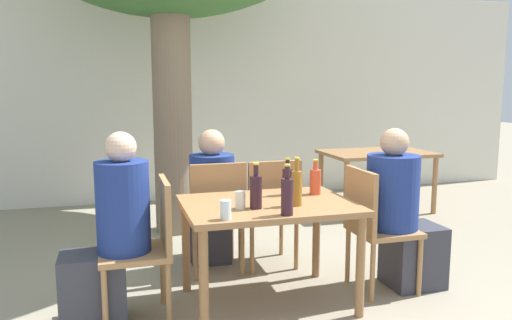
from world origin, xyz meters
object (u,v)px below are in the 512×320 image
(patio_chair_3, at_px, (271,206))
(amber_bottle_0, at_px, (297,187))
(patio_chair_1, at_px, (373,222))
(drinking_glass_0, at_px, (226,210))
(person_seated_2, at_px, (210,204))
(wine_bottle_2, at_px, (287,181))
(drinking_glass_1, at_px, (240,200))
(dining_table_front, at_px, (268,216))
(wine_bottle_3, at_px, (287,195))
(patio_chair_2, at_px, (216,210))
(patio_chair_0, at_px, (148,241))
(dining_table_back, at_px, (377,159))
(person_seated_1, at_px, (401,216))
(wine_bottle_1, at_px, (256,191))
(soda_bottle_4, at_px, (315,181))
(person_seated_0, at_px, (110,240))

(patio_chair_3, height_order, amber_bottle_0, amber_bottle_0)
(patio_chair_1, height_order, drinking_glass_0, patio_chair_1)
(person_seated_2, distance_m, amber_bottle_0, 1.15)
(wine_bottle_2, relative_size, drinking_glass_1, 2.40)
(dining_table_front, xyz_separation_m, wine_bottle_3, (0.01, -0.35, 0.22))
(patio_chair_2, distance_m, amber_bottle_0, 0.94)
(patio_chair_2, height_order, wine_bottle_2, wine_bottle_2)
(dining_table_front, relative_size, drinking_glass_1, 10.17)
(patio_chair_0, height_order, wine_bottle_2, wine_bottle_2)
(dining_table_back, bearing_deg, person_seated_1, -115.30)
(patio_chair_0, bearing_deg, wine_bottle_1, 78.72)
(patio_chair_0, xyz_separation_m, patio_chair_2, (0.58, 0.66, 0.00))
(dining_table_front, xyz_separation_m, patio_chair_2, (-0.23, 0.66, -0.11))
(amber_bottle_0, height_order, drinking_glass_0, amber_bottle_0)
(wine_bottle_1, distance_m, drinking_glass_1, 0.12)
(wine_bottle_2, bearing_deg, drinking_glass_0, -137.08)
(patio_chair_1, height_order, patio_chair_3, same)
(person_seated_1, xyz_separation_m, soda_bottle_4, (-0.63, 0.16, 0.27))
(patio_chair_2, height_order, patio_chair_3, same)
(patio_chair_2, distance_m, wine_bottle_2, 0.71)
(person_seated_1, bearing_deg, drinking_glass_1, 95.16)
(patio_chair_2, bearing_deg, amber_bottle_0, 115.73)
(soda_bottle_4, bearing_deg, dining_table_front, -159.08)
(amber_bottle_0, xyz_separation_m, wine_bottle_1, (-0.28, 0.00, -0.01))
(patio_chair_2, xyz_separation_m, person_seated_0, (-0.81, -0.66, 0.02))
(patio_chair_0, distance_m, patio_chair_1, 1.62)
(patio_chair_0, xyz_separation_m, person_seated_1, (1.85, -0.00, 0.02))
(patio_chair_0, xyz_separation_m, wine_bottle_2, (1.02, 0.19, 0.30))
(dining_table_front, bearing_deg, person_seated_1, -0.00)
(patio_chair_3, xyz_separation_m, person_seated_1, (0.81, -0.66, 0.02))
(wine_bottle_2, height_order, drinking_glass_0, wine_bottle_2)
(patio_chair_0, xyz_separation_m, patio_chair_1, (1.62, 0.00, 0.00))
(patio_chair_2, distance_m, wine_bottle_3, 1.09)
(patio_chair_1, bearing_deg, patio_chair_2, 57.63)
(dining_table_front, distance_m, wine_bottle_3, 0.41)
(patio_chair_0, bearing_deg, dining_table_back, 127.15)
(dining_table_back, relative_size, drinking_glass_0, 10.86)
(person_seated_2, height_order, amber_bottle_0, person_seated_2)
(patio_chair_1, relative_size, person_seated_1, 0.76)
(person_seated_0, bearing_deg, wine_bottle_3, 71.49)
(person_seated_0, xyz_separation_m, wine_bottle_1, (0.92, -0.14, 0.29))
(person_seated_2, bearing_deg, patio_chair_1, 139.24)
(wine_bottle_2, relative_size, wine_bottle_3, 0.86)
(drinking_glass_0, bearing_deg, patio_chair_2, 81.87)
(person_seated_0, height_order, wine_bottle_1, person_seated_0)
(wine_bottle_1, distance_m, drinking_glass_0, 0.33)
(amber_bottle_0, xyz_separation_m, drinking_glass_1, (-0.38, 0.02, -0.07))
(dining_table_front, height_order, patio_chair_2, patio_chair_2)
(person_seated_1, bearing_deg, person_seated_2, 54.82)
(patio_chair_3, distance_m, soda_bottle_4, 0.61)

